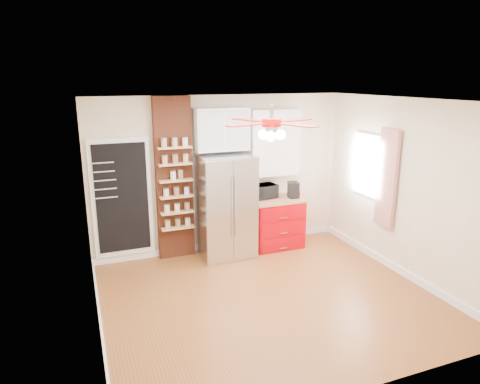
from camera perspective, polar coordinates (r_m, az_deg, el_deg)
name	(u,v)px	position (r m, az deg, el deg)	size (l,w,h in m)	color
floor	(268,297)	(6.17, 3.79, -13.84)	(4.50, 4.50, 0.00)	brown
ceiling	(272,100)	(5.41, 4.29, 12.07)	(4.50, 4.50, 0.00)	white
wall_back	(221,174)	(7.44, -2.52, 2.40)	(4.50, 0.02, 2.70)	beige
wall_front	(365,265)	(4.04, 16.29, -9.35)	(4.50, 0.02, 2.70)	beige
wall_left	(90,226)	(5.15, -19.38, -4.27)	(0.02, 4.00, 2.70)	beige
wall_right	(406,189)	(6.88, 21.26, 0.32)	(0.02, 4.00, 2.70)	beige
chalkboard	(122,198)	(7.12, -15.46, -0.79)	(0.95, 0.05, 1.95)	white
brick_pillar	(174,179)	(7.15, -8.78, 1.71)	(0.60, 0.16, 2.70)	brown
fridge	(226,206)	(7.21, -1.91, -1.92)	(0.90, 0.70, 1.75)	silver
upper_glass_cabinet	(221,129)	(7.13, -2.52, 8.37)	(0.90, 0.35, 0.70)	white
red_cabinet	(276,222)	(7.74, 4.81, -4.05)	(0.94, 0.64, 0.90)	#B00009
upper_shelf_unit	(273,142)	(7.55, 4.48, 6.61)	(0.90, 0.30, 1.15)	white
window	(368,165)	(7.49, 16.71, 3.43)	(0.04, 0.75, 1.05)	white
curtain	(387,178)	(7.06, 19.03, 1.73)	(0.06, 0.40, 1.55)	red
ceiling_fan	(272,123)	(5.43, 4.23, 9.16)	(1.40, 1.40, 0.44)	silver
toaster_oven	(264,191)	(7.58, 3.18, 0.09)	(0.44, 0.30, 0.25)	black
coffee_maker	(293,190)	(7.65, 7.11, 0.29)	(0.17, 0.21, 0.29)	black
canister_left	(298,194)	(7.64, 7.71, -0.33)	(0.09, 0.09, 0.14)	#AE0912
canister_right	(294,192)	(7.78, 7.22, 0.01)	(0.10, 0.10, 0.15)	red
pantry_jar_oats	(173,176)	(6.98, -8.92, 2.16)	(0.09, 0.09, 0.14)	beige
pantry_jar_beans	(180,175)	(7.01, -7.96, 2.27)	(0.09, 0.09, 0.14)	#865F44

